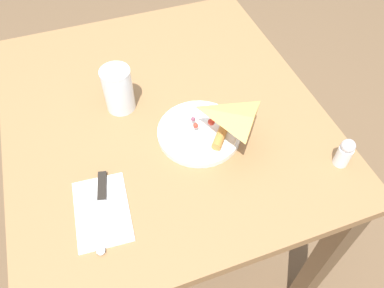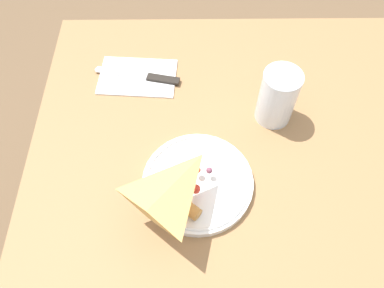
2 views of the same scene
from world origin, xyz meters
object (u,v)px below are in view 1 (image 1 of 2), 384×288
Objects in this scene: dining_table at (164,137)px; plate_pizza at (199,131)px; milk_glass at (119,91)px; napkin_folded at (102,211)px; salt_shaker at (345,152)px; butter_knife at (102,206)px.

plate_pizza reaches higher than dining_table.
milk_glass is 0.33m from napkin_folded.
plate_pizza is 1.69× the size of milk_glass.
milk_glass reaches higher than napkin_folded.
salt_shaker reaches higher than plate_pizza.
salt_shaker is at bearing 94.65° from butter_knife.
butter_knife is (0.13, -0.28, -0.01)m from plate_pizza.
milk_glass is (-0.04, -0.10, 0.18)m from dining_table.
milk_glass reaches higher than plate_pizza.
plate_pizza is 0.31m from napkin_folded.
salt_shaker is (0.06, 0.57, 0.04)m from napkin_folded.
plate_pizza is 0.31m from butter_knife.
salt_shaker is (0.37, 0.46, -0.02)m from milk_glass.
napkin_folded reaches higher than dining_table.
salt_shaker reaches higher than butter_knife.
plate_pizza is 2.63× the size of salt_shaker.
plate_pizza is 1.05× the size of butter_knife.
dining_table is at bearing 66.10° from milk_glass.
plate_pizza is 0.24m from milk_glass.
dining_table is 7.41× the size of milk_glass.
napkin_folded is at bearing -20.66° from milk_glass.
milk_glass reaches higher than butter_knife.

